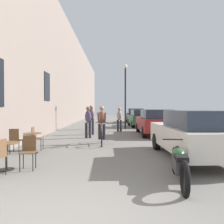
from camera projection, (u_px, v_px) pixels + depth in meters
The scene contains 17 objects.
building_facade_left at pixel (57, 66), 17.00m from camera, with size 0.54×68.00×9.47m.
cafe_table_near at pixel (7, 150), 5.93m from camera, with size 0.64×0.64×0.72m.
cafe_chair_near_toward_street at pixel (30, 150), 6.00m from camera, with size 0.42×0.42×0.89m.
cafe_table_mid at pixel (34, 139), 8.10m from camera, with size 0.64×0.64×0.72m.
cafe_chair_mid_toward_street at pixel (37, 137), 8.68m from camera, with size 0.40×0.40×0.89m.
cafe_chair_mid_toward_wall at pixel (16, 139), 8.03m from camera, with size 0.38×0.38×0.89m.
cyclist_on_bicycle at pixel (103, 126), 10.09m from camera, with size 0.52×1.76×1.74m.
pedestrian_near at pixel (89, 120), 12.08m from camera, with size 0.34×0.24×1.69m.
pedestrian_mid at pixel (92, 118), 13.57m from camera, with size 0.37×0.28×1.75m.
pedestrian_far at pixel (120, 118), 15.29m from camera, with size 0.35×0.25×1.64m.
pedestrian_furthest at pixel (93, 117), 17.03m from camera, with size 0.36×0.27×1.64m.
street_lamp at pixel (126, 88), 17.11m from camera, with size 0.32×0.32×4.90m.
parked_car_nearest at pixel (194, 134), 7.19m from camera, with size 1.94×4.40×1.55m.
parked_car_second at pixel (156, 122), 13.42m from camera, with size 1.82×4.28×1.52m.
parked_car_third at pixel (141, 118), 19.14m from camera, with size 1.83×4.13×1.45m.
parked_car_fourth at pixel (136, 115), 24.34m from camera, with size 1.88×4.31×1.52m.
parked_motorcycle at pixel (180, 164), 4.92m from camera, with size 0.62×2.14×0.92m.
Camera 1 is at (0.74, -3.05, 1.64)m, focal length 36.26 mm.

